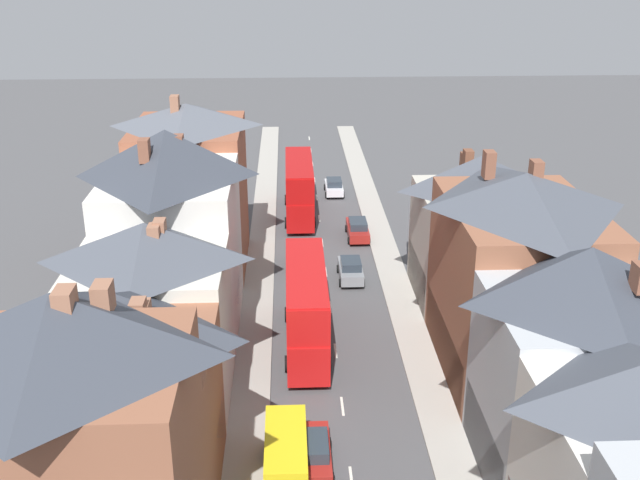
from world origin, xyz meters
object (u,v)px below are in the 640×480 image
double_decker_bus_mid_street (306,306)px  car_parked_right_a (334,186)px  car_mid_black (302,257)px  delivery_van (286,456)px  double_decker_bus_lead (299,187)px  car_parked_left_b (358,229)px  car_near_blue (313,453)px  car_near_silver (351,269)px

double_decker_bus_mid_street → car_parked_right_a: size_ratio=2.63×
double_decker_bus_mid_street → car_mid_black: bearing=90.0°
car_parked_right_a → delivery_van: bearing=-96.5°
double_decker_bus_lead → car_parked_left_b: bearing=-49.1°
double_decker_bus_mid_street → car_parked_left_b: double_decker_bus_mid_street is taller
car_parked_left_b → car_mid_black: bearing=-129.9°
car_parked_right_a → delivery_van: 43.17m
car_near_blue → car_parked_left_b: bearing=80.7°
double_decker_bus_mid_street → car_near_blue: 11.97m
car_near_silver → car_parked_left_b: size_ratio=0.89×
double_decker_bus_lead → double_decker_bus_mid_street: (0.00, -23.89, 0.00)m
double_decker_bus_lead → car_parked_left_b: size_ratio=2.36×
car_parked_left_b → car_parked_right_a: bearing=96.2°
car_near_silver → car_parked_right_a: size_ratio=0.99×
car_parked_right_a → double_decker_bus_lead: bearing=-119.4°
double_decker_bus_lead → delivery_van: size_ratio=2.08×
car_near_silver → car_parked_left_b: 8.57m
car_parked_right_a → car_near_blue: bearing=-94.9°
car_parked_right_a → car_mid_black: car_mid_black is taller
car_mid_black → double_decker_bus_lead: bearing=90.0°
car_parked_right_a → car_mid_black: 18.29m
car_parked_right_a → double_decker_bus_mid_street: bearing=-96.8°
car_near_blue → car_mid_black: bearing=90.0°
double_decker_bus_mid_street → car_parked_left_b: bearing=74.9°
double_decker_bus_lead → car_near_blue: 35.75m
car_parked_right_a → car_parked_left_b: size_ratio=0.90×
double_decker_bus_mid_street → car_parked_right_a: 30.56m
car_near_blue → delivery_van: size_ratio=0.83×
car_mid_black → double_decker_bus_mid_street: bearing=-90.0°
car_mid_black → car_near_silver: bearing=-35.8°
car_near_blue → car_mid_black: car_near_blue is taller
double_decker_bus_lead → car_mid_black: 11.71m
double_decker_bus_lead → car_near_silver: double_decker_bus_lead is taller
car_parked_right_a → car_mid_black: (-3.60, -17.93, 0.02)m
car_near_blue → double_decker_bus_mid_street: bearing=90.0°
car_mid_black → car_near_blue: bearing=-90.0°
double_decker_bus_lead → double_decker_bus_mid_street: size_ratio=1.00×
double_decker_bus_mid_street → car_mid_black: double_decker_bus_mid_street is taller
double_decker_bus_lead → car_near_silver: 14.72m
double_decker_bus_lead → car_mid_black: (0.01, -11.54, -1.99)m
car_near_silver → car_parked_left_b: car_near_silver is taller
double_decker_bus_mid_street → car_near_blue: bearing=-90.0°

